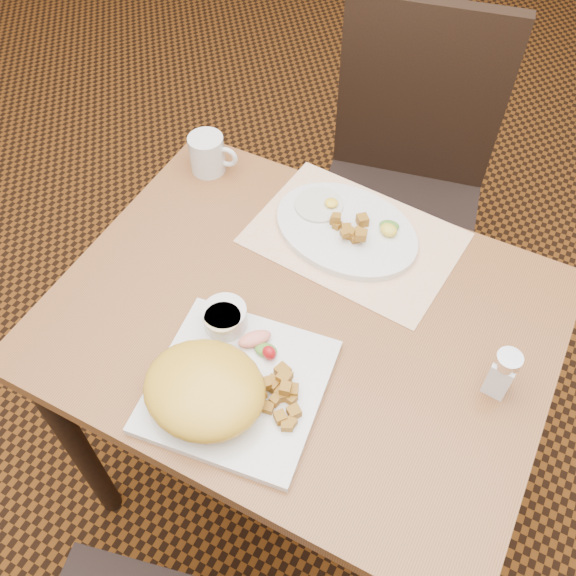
# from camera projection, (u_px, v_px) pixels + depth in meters

# --- Properties ---
(ground) EXTENTS (8.00, 8.00, 0.00)m
(ground) POSITION_uv_depth(u_px,v_px,m) (296.00, 472.00, 1.77)
(ground) COLOR black
(ground) RESTS_ON ground
(table) EXTENTS (0.90, 0.70, 0.75)m
(table) POSITION_uv_depth(u_px,v_px,m) (299.00, 348.00, 1.26)
(table) COLOR brown
(table) RESTS_ON ground
(chair_far) EXTENTS (0.50, 0.50, 0.97)m
(chair_far) POSITION_uv_depth(u_px,v_px,m) (403.00, 178.00, 1.70)
(chair_far) COLOR black
(chair_far) RESTS_ON ground
(placemat) EXTENTS (0.42, 0.32, 0.00)m
(placemat) POSITION_uv_depth(u_px,v_px,m) (354.00, 238.00, 1.29)
(placemat) COLOR white
(placemat) RESTS_ON table
(plate_square) EXTENTS (0.31, 0.31, 0.02)m
(plate_square) POSITION_uv_depth(u_px,v_px,m) (238.00, 386.00, 1.08)
(plate_square) COLOR silver
(plate_square) RESTS_ON table
(plate_oval) EXTENTS (0.34, 0.28, 0.02)m
(plate_oval) POSITION_uv_depth(u_px,v_px,m) (346.00, 230.00, 1.29)
(plate_oval) COLOR silver
(plate_oval) RESTS_ON placemat
(hollandaise_mound) EXTENTS (0.20, 0.18, 0.07)m
(hollandaise_mound) POSITION_uv_depth(u_px,v_px,m) (204.00, 389.00, 1.02)
(hollandaise_mound) COLOR gold
(hollandaise_mound) RESTS_ON plate_square
(ramekin) EXTENTS (0.08, 0.08, 0.04)m
(ramekin) POSITION_uv_depth(u_px,v_px,m) (225.00, 317.00, 1.12)
(ramekin) COLOR silver
(ramekin) RESTS_ON plate_square
(garnish_sq) EXTENTS (0.08, 0.06, 0.03)m
(garnish_sq) POSITION_uv_depth(u_px,v_px,m) (260.00, 344.00, 1.11)
(garnish_sq) COLOR #387223
(garnish_sq) RESTS_ON plate_square
(fried_egg) EXTENTS (0.10, 0.10, 0.02)m
(fried_egg) POSITION_uv_depth(u_px,v_px,m) (321.00, 205.00, 1.32)
(fried_egg) COLOR white
(fried_egg) RESTS_ON plate_oval
(garnish_ov) EXTENTS (0.05, 0.05, 0.02)m
(garnish_ov) POSITION_uv_depth(u_px,v_px,m) (389.00, 228.00, 1.27)
(garnish_ov) COLOR #387223
(garnish_ov) RESTS_ON plate_oval
(salt_shaker) EXTENTS (0.05, 0.05, 0.10)m
(salt_shaker) POSITION_uv_depth(u_px,v_px,m) (502.00, 373.00, 1.04)
(salt_shaker) COLOR white
(salt_shaker) RESTS_ON table
(coffee_mug) EXTENTS (0.11, 0.08, 0.09)m
(coffee_mug) POSITION_uv_depth(u_px,v_px,m) (208.00, 154.00, 1.38)
(coffee_mug) COLOR silver
(coffee_mug) RESTS_ON table
(home_fries_sq) EXTENTS (0.09, 0.11, 0.04)m
(home_fries_sq) POSITION_uv_depth(u_px,v_px,m) (281.00, 394.00, 1.04)
(home_fries_sq) COLOR #AD731C
(home_fries_sq) RESTS_ON plate_square
(home_fries_ov) EXTENTS (0.09, 0.08, 0.03)m
(home_fries_ov) POSITION_uv_depth(u_px,v_px,m) (351.00, 229.00, 1.26)
(home_fries_ov) COLOR #AD731C
(home_fries_ov) RESTS_ON plate_oval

